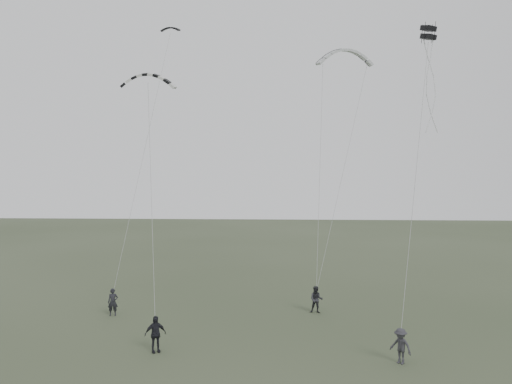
{
  "coord_description": "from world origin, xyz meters",
  "views": [
    {
      "loc": [
        2.37,
        -23.6,
        8.43
      ],
      "look_at": [
        0.84,
        5.21,
        7.42
      ],
      "focal_mm": 35.0,
      "sensor_mm": 36.0,
      "label": 1
    }
  ],
  "objects_px": {
    "kite_box": "(428,33)",
    "flyer_right": "(316,300)",
    "flyer_far": "(401,346)",
    "kite_pale_large": "(345,50)",
    "flyer_left": "(113,302)",
    "kite_dark_small": "(170,28)",
    "kite_striped": "(148,74)",
    "flyer_center": "(155,334)"
  },
  "relations": [
    {
      "from": "kite_box",
      "to": "flyer_right",
      "type": "bearing_deg",
      "value": 117.1
    },
    {
      "from": "flyer_far",
      "to": "kite_pale_large",
      "type": "bearing_deg",
      "value": 137.43
    },
    {
      "from": "kite_box",
      "to": "flyer_left",
      "type": "bearing_deg",
      "value": 139.85
    },
    {
      "from": "kite_dark_small",
      "to": "kite_pale_large",
      "type": "xyz_separation_m",
      "value": [
        12.27,
        0.53,
        -1.58
      ]
    },
    {
      "from": "flyer_right",
      "to": "flyer_far",
      "type": "height_order",
      "value": "flyer_right"
    },
    {
      "from": "flyer_left",
      "to": "kite_pale_large",
      "type": "distance_m",
      "value": 22.78
    },
    {
      "from": "kite_striped",
      "to": "kite_box",
      "type": "height_order",
      "value": "kite_box"
    },
    {
      "from": "flyer_right",
      "to": "flyer_center",
      "type": "xyz_separation_m",
      "value": [
        -8.1,
        -7.15,
        0.05
      ]
    },
    {
      "from": "flyer_right",
      "to": "kite_striped",
      "type": "bearing_deg",
      "value": -160.23
    },
    {
      "from": "flyer_center",
      "to": "kite_striped",
      "type": "bearing_deg",
      "value": 80.21
    },
    {
      "from": "kite_dark_small",
      "to": "kite_striped",
      "type": "bearing_deg",
      "value": -80.69
    },
    {
      "from": "flyer_left",
      "to": "kite_pale_large",
      "type": "bearing_deg",
      "value": 11.14
    },
    {
      "from": "flyer_right",
      "to": "kite_box",
      "type": "xyz_separation_m",
      "value": [
        5.65,
        -3.1,
        15.15
      ]
    },
    {
      "from": "kite_dark_small",
      "to": "kite_pale_large",
      "type": "height_order",
      "value": "kite_dark_small"
    },
    {
      "from": "flyer_center",
      "to": "flyer_far",
      "type": "height_order",
      "value": "flyer_center"
    },
    {
      "from": "flyer_center",
      "to": "kite_box",
      "type": "height_order",
      "value": "kite_box"
    },
    {
      "from": "kite_dark_small",
      "to": "kite_box",
      "type": "distance_m",
      "value": 17.68
    },
    {
      "from": "kite_dark_small",
      "to": "kite_striped",
      "type": "xyz_separation_m",
      "value": [
        0.22,
        -6.75,
        -4.6
      ]
    },
    {
      "from": "kite_striped",
      "to": "kite_box",
      "type": "distance_m",
      "value": 15.54
    },
    {
      "from": "flyer_right",
      "to": "kite_striped",
      "type": "distance_m",
      "value": 16.63
    },
    {
      "from": "flyer_far",
      "to": "kite_striped",
      "type": "xyz_separation_m",
      "value": [
        -12.94,
        5.95,
        13.34
      ]
    },
    {
      "from": "flyer_far",
      "to": "kite_striped",
      "type": "bearing_deg",
      "value": -161.14
    },
    {
      "from": "flyer_left",
      "to": "flyer_far",
      "type": "height_order",
      "value": "flyer_left"
    },
    {
      "from": "flyer_left",
      "to": "kite_striped",
      "type": "distance_m",
      "value": 13.57
    },
    {
      "from": "flyer_center",
      "to": "flyer_right",
      "type": "bearing_deg",
      "value": 13.75
    },
    {
      "from": "flyer_left",
      "to": "flyer_right",
      "type": "relative_size",
      "value": 0.99
    },
    {
      "from": "flyer_left",
      "to": "flyer_center",
      "type": "bearing_deg",
      "value": -68.27
    },
    {
      "from": "flyer_center",
      "to": "kite_striped",
      "type": "relative_size",
      "value": 0.56
    },
    {
      "from": "flyer_right",
      "to": "kite_box",
      "type": "distance_m",
      "value": 16.46
    },
    {
      "from": "kite_striped",
      "to": "kite_box",
      "type": "xyz_separation_m",
      "value": [
        15.39,
        -1.06,
        1.83
      ]
    },
    {
      "from": "flyer_left",
      "to": "kite_striped",
      "type": "xyz_separation_m",
      "value": [
        2.44,
        -0.82,
        13.32
      ]
    },
    {
      "from": "flyer_right",
      "to": "kite_pale_large",
      "type": "bearing_deg",
      "value": 74.27
    },
    {
      "from": "kite_dark_small",
      "to": "kite_box",
      "type": "xyz_separation_m",
      "value": [
        15.62,
        -7.81,
        -2.77
      ]
    },
    {
      "from": "flyer_right",
      "to": "kite_striped",
      "type": "relative_size",
      "value": 0.52
    },
    {
      "from": "kite_dark_small",
      "to": "kite_box",
      "type": "bearing_deg",
      "value": -19.16
    },
    {
      "from": "flyer_center",
      "to": "kite_box",
      "type": "bearing_deg",
      "value": -11.27
    },
    {
      "from": "kite_pale_large",
      "to": "flyer_right",
      "type": "bearing_deg",
      "value": -123.6
    },
    {
      "from": "flyer_right",
      "to": "flyer_center",
      "type": "bearing_deg",
      "value": -130.64
    },
    {
      "from": "flyer_right",
      "to": "kite_box",
      "type": "bearing_deg",
      "value": -20.83
    },
    {
      "from": "kite_pale_large",
      "to": "kite_box",
      "type": "height_order",
      "value": "kite_pale_large"
    },
    {
      "from": "flyer_far",
      "to": "kite_dark_small",
      "type": "distance_m",
      "value": 25.62
    },
    {
      "from": "flyer_right",
      "to": "flyer_far",
      "type": "distance_m",
      "value": 8.61
    }
  ]
}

